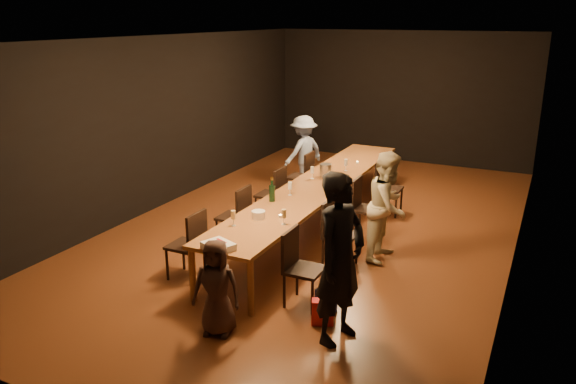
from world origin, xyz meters
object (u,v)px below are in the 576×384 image
at_px(birthday_cake, 218,246).
at_px(ice_bucket, 326,170).
at_px(chair_right_1, 340,235).
at_px(chair_left_1, 233,216).
at_px(chair_left_0, 186,245).
at_px(chair_right_3, 389,188).
at_px(woman_tan, 388,206).
at_px(plate_stack, 258,215).
at_px(chair_right_2, 368,208).
at_px(woman_birthday, 340,259).
at_px(table, 317,187).
at_px(man_blue, 303,152).
at_px(chair_left_3, 300,176).
at_px(child, 217,287).
at_px(chair_right_0, 305,269).
at_px(champagne_bottle, 272,189).
at_px(chair_left_2, 270,194).

xyz_separation_m(birthday_cake, ice_bucket, (-0.03, 3.36, 0.07)).
xyz_separation_m(chair_right_1, chair_left_1, (-1.70, 0.00, 0.00)).
relative_size(chair_left_0, birthday_cake, 2.21).
xyz_separation_m(chair_right_1, chair_right_3, (0.00, 2.40, 0.00)).
distance_m(woman_tan, ice_bucket, 1.77).
xyz_separation_m(chair_right_3, plate_stack, (-0.94, -3.00, 0.34)).
relative_size(birthday_cake, ice_bucket, 1.94).
relative_size(chair_right_2, birthday_cake, 2.21).
bearing_deg(woman_tan, ice_bucket, 54.94).
bearing_deg(plate_stack, woman_birthday, -35.46).
relative_size(table, man_blue, 4.15).
bearing_deg(ice_bucket, chair_left_3, 137.38).
bearing_deg(chair_right_3, woman_birthday, 8.63).
height_order(chair_left_0, child, child).
height_order(chair_right_0, woman_birthday, woman_birthday).
bearing_deg(champagne_bottle, chair_left_2, 118.73).
relative_size(chair_right_3, birthday_cake, 2.21).
bearing_deg(man_blue, table, 53.00).
bearing_deg(chair_right_3, chair_left_1, -35.31).
distance_m(chair_right_1, chair_left_0, 2.08).
bearing_deg(table, chair_right_1, -54.69).
relative_size(chair_right_2, chair_left_3, 1.00).
bearing_deg(woman_tan, man_blue, 46.49).
bearing_deg(chair_right_3, chair_right_0, -0.00).
bearing_deg(ice_bucket, plate_stack, -91.24).
bearing_deg(chair_left_2, chair_left_3, 0.00).
bearing_deg(champagne_bottle, chair_left_3, 104.57).
height_order(table, ice_bucket, ice_bucket).
height_order(woman_birthday, woman_tan, woman_birthday).
relative_size(table, chair_left_3, 6.45).
height_order(chair_right_0, child, child).
bearing_deg(chair_right_0, man_blue, -155.69).
xyz_separation_m(chair_left_2, man_blue, (-0.30, 2.03, 0.26)).
relative_size(chair_right_2, champagne_bottle, 2.57).
xyz_separation_m(chair_left_0, plate_stack, (0.76, 0.60, 0.34)).
bearing_deg(ice_bucket, child, -85.59).
height_order(chair_right_3, woman_birthday, woman_birthday).
bearing_deg(plate_stack, woman_tan, 38.90).
bearing_deg(chair_right_3, champagne_bottle, -25.88).
distance_m(plate_stack, ice_bucket, 2.26).
xyz_separation_m(chair_left_1, birthday_cake, (0.83, -1.70, 0.32)).
height_order(chair_right_2, woman_birthday, woman_birthday).
relative_size(birthday_cake, champagne_bottle, 1.16).
height_order(chair_left_0, chair_left_3, same).
height_order(chair_left_1, birthday_cake, chair_left_1).
xyz_separation_m(chair_right_1, man_blue, (-2.00, 3.23, 0.26)).
relative_size(woman_birthday, plate_stack, 10.07).
height_order(plate_stack, champagne_bottle, champagne_bottle).
height_order(chair_left_3, champagne_bottle, champagne_bottle).
distance_m(woman_tan, birthday_cake, 2.63).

